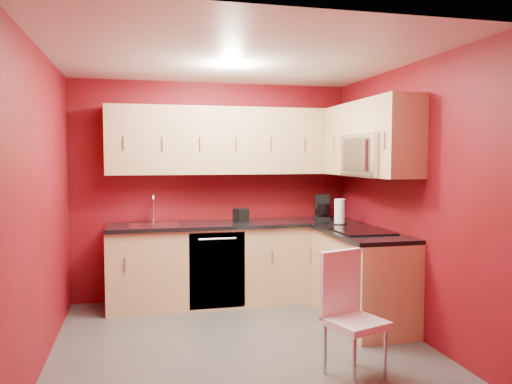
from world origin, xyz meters
name	(u,v)px	position (x,y,z in m)	size (l,w,h in m)	color
floor	(239,340)	(0.00, 0.00, 0.00)	(3.20, 3.20, 0.00)	#484644
ceiling	(238,57)	(0.00, 0.00, 2.50)	(3.20, 3.20, 0.00)	white
wall_back	(213,191)	(0.00, 1.50, 1.25)	(3.20, 3.20, 0.00)	maroon
wall_front	(288,224)	(0.00, -1.50, 1.25)	(3.20, 3.20, 0.00)	maroon
wall_left	(44,206)	(-1.60, 0.00, 1.25)	(3.00, 3.00, 0.00)	maroon
wall_right	(403,198)	(1.60, 0.00, 1.25)	(3.00, 3.00, 0.00)	maroon
base_cabinets_back	(235,264)	(0.20, 1.20, 0.43)	(2.80, 0.60, 0.87)	tan
base_cabinets_right	(361,278)	(1.30, 0.25, 0.43)	(0.60, 1.30, 0.87)	tan
countertop_back	(235,224)	(0.20, 1.19, 0.89)	(2.80, 0.63, 0.04)	black
countertop_right	(361,233)	(1.29, 0.23, 0.89)	(0.63, 1.27, 0.04)	black
upper_cabinets_back	(233,141)	(0.20, 1.32, 1.83)	(2.80, 0.35, 0.75)	tan
upper_cabinets_right	(367,133)	(1.42, 0.44, 1.89)	(0.35, 1.55, 0.75)	tan
microwave	(374,155)	(1.39, 0.20, 1.66)	(0.42, 0.76, 0.42)	silver
cooktop	(362,231)	(1.28, 0.20, 0.92)	(0.50, 0.55, 0.01)	black
sink	(154,221)	(-0.70, 1.20, 0.94)	(0.52, 0.42, 0.35)	silver
dishwasher_front	(217,271)	(-0.05, 0.91, 0.43)	(0.60, 0.02, 0.82)	black
downlight	(232,65)	(0.00, 0.30, 2.48)	(0.20, 0.20, 0.01)	white
coffee_maker	(323,207)	(1.27, 1.27, 1.05)	(0.17, 0.23, 0.29)	black
napkin_holder	(241,215)	(0.27, 1.23, 0.98)	(0.14, 0.14, 0.15)	black
paper_towel	(340,212)	(1.28, 0.78, 1.05)	(0.16, 0.16, 0.27)	white
dining_chair	(355,316)	(0.70, -0.92, 0.47)	(0.38, 0.39, 0.93)	white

